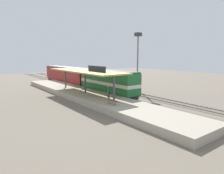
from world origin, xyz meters
TOP-DOWN VIEW (x-y plane):
  - ground_plane at (2.00, 0.00)m, footprint 120.00×120.00m
  - track_near at (0.00, 0.00)m, footprint 3.20×110.00m
  - track_far at (4.60, 0.00)m, footprint 3.20×110.00m
  - platform at (-4.60, 0.00)m, footprint 6.00×44.00m
  - station_canopy at (-4.60, -0.09)m, footprint 5.20×18.00m
  - platform_bench at (-6.00, -9.38)m, footprint 0.44×1.70m
  - locomotive at (0.00, -0.05)m, footprint 2.93×14.43m
  - passenger_carriage_single at (0.00, 17.95)m, footprint 2.90×20.00m
  - freight_car at (4.60, 4.29)m, footprint 2.80×12.00m
  - light_mast at (7.80, 0.28)m, footprint 1.10×1.10m
  - person_waiting at (-3.34, -4.91)m, footprint 0.34×0.34m

SIDE VIEW (x-z plane):
  - ground_plane at x=2.00m, z-range 0.00..0.00m
  - track_near at x=0.00m, z-range -0.05..0.11m
  - track_far at x=4.60m, z-range -0.05..0.11m
  - platform at x=-4.60m, z-range 0.00..0.90m
  - platform_bench at x=-6.00m, z-range 1.09..1.59m
  - person_waiting at x=-3.34m, z-range 1.00..2.71m
  - freight_car at x=4.60m, z-range 0.20..3.74m
  - passenger_carriage_single at x=0.00m, z-range 0.19..4.43m
  - locomotive at x=0.00m, z-range 0.19..4.63m
  - station_canopy at x=-4.60m, z-range 2.18..6.88m
  - light_mast at x=7.80m, z-range 2.55..14.25m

